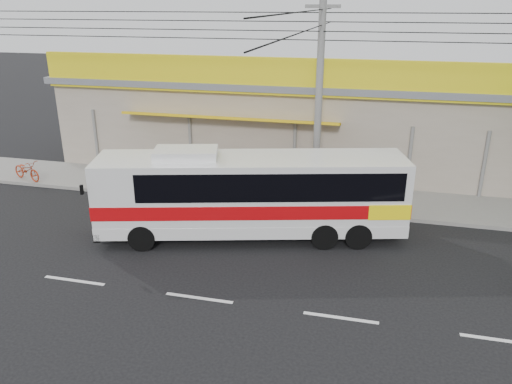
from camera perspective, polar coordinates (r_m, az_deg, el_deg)
ground at (r=16.65m, az=-3.56°, el=-7.47°), size 120.00×120.00×0.00m
sidewalk at (r=21.90m, az=1.06°, el=-0.04°), size 30.00×3.20×0.15m
lane_markings at (r=14.62m, az=-6.50°, el=-11.96°), size 50.00×0.12×0.01m
storefront_building at (r=26.49m, az=3.77°, el=8.65°), size 22.60×9.20×5.70m
coach_bus at (r=17.35m, az=0.00°, el=0.15°), size 10.85×4.90×3.27m
motorbike_red at (r=25.44m, az=-24.74°, el=2.30°), size 1.89×1.18×0.94m
motorbike_dark at (r=23.31m, az=-12.84°, el=2.36°), size 1.89×0.90×1.09m
utility_pole at (r=19.45m, az=7.56°, el=18.39°), size 34.00×14.00×8.62m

